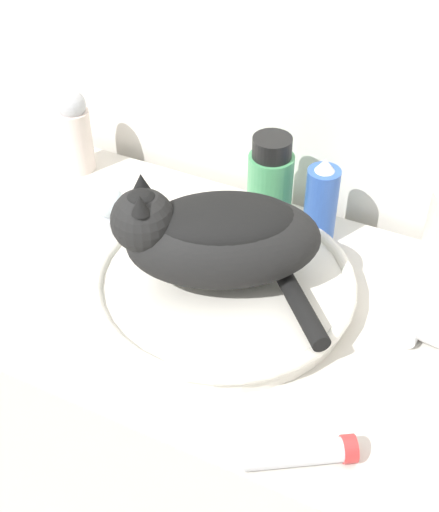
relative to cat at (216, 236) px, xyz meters
name	(u,v)px	position (x,y,z in m)	size (l,w,h in m)	color
vanity_counter	(203,440)	(-0.03, 0.01, -0.54)	(0.96, 0.56, 0.83)	beige
sink_basin	(223,285)	(0.01, 0.01, -0.10)	(0.42, 0.42, 0.04)	white
cat	(216,236)	(0.00, 0.00, 0.00)	(0.37, 0.28, 0.18)	black
faucet	(116,212)	(-0.21, 0.05, -0.06)	(0.16, 0.06, 0.13)	silver
spray_bottle_trigger	(321,204)	(0.09, 0.21, -0.05)	(0.06, 0.06, 0.16)	#335BB7
mouthwash_bottle	(270,185)	(0.00, 0.21, -0.04)	(0.08, 0.08, 0.18)	#4CA366
lotion_bottle_white	(75,131)	(-0.41, 0.21, -0.04)	(0.06, 0.06, 0.17)	silver
cream_tube	(301,453)	(0.23, -0.22, -0.11)	(0.14, 0.11, 0.04)	silver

